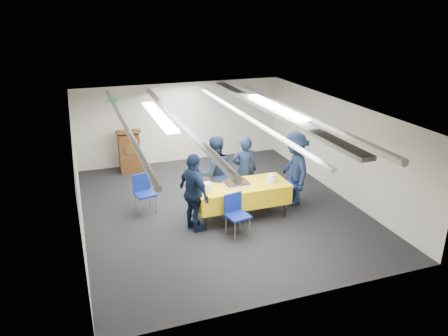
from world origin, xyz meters
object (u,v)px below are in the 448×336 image
(podium, at_px, (129,150))
(chair_near, at_px, (235,210))
(sailor_a, at_px, (244,170))
(sailor_c, at_px, (194,193))
(sheet_cake, at_px, (236,184))
(sailor_b, at_px, (215,174))
(chair_right, at_px, (292,181))
(sailor_d, at_px, (294,169))
(chair_left, at_px, (143,189))
(serving_table, at_px, (241,194))

(podium, xyz_separation_m, chair_near, (1.50, -4.29, -0.08))
(sailor_a, bearing_deg, podium, -38.54)
(sailor_c, bearing_deg, podium, -5.54)
(sheet_cake, height_order, sailor_a, sailor_a)
(sheet_cake, xyz_separation_m, sailor_c, (-0.99, -0.20, 0.01))
(sheet_cake, relative_size, sailor_b, 0.30)
(chair_near, height_order, sailor_b, sailor_b)
(podium, bearing_deg, sailor_c, -78.45)
(chair_right, distance_m, sailor_b, 1.85)
(chair_near, distance_m, sailor_b, 1.27)
(podium, distance_m, chair_near, 4.54)
(podium, relative_size, chair_near, 1.44)
(podium, xyz_separation_m, sailor_d, (3.29, -3.36, 0.25))
(chair_left, xyz_separation_m, sailor_d, (3.34, -0.73, 0.33))
(sailor_b, xyz_separation_m, sailor_d, (1.82, -0.29, -0.01))
(sailor_c, bearing_deg, sheet_cake, -95.63)
(sheet_cake, height_order, sailor_b, sailor_b)
(sailor_b, bearing_deg, chair_right, 169.60)
(sheet_cake, xyz_separation_m, chair_right, (1.50, 0.34, -0.28))
(podium, xyz_separation_m, chair_right, (3.27, -3.29, -0.08))
(sheet_cake, distance_m, podium, 4.05)
(sailor_b, height_order, sailor_c, sailor_b)
(sailor_a, distance_m, sailor_c, 1.73)
(sheet_cake, xyz_separation_m, sailor_b, (-0.30, 0.57, 0.05))
(sheet_cake, bearing_deg, sailor_c, -168.55)
(chair_near, relative_size, sailor_d, 0.51)
(sheet_cake, relative_size, sailor_a, 0.33)
(serving_table, height_order, chair_near, chair_near)
(sailor_d, bearing_deg, sailor_b, -92.18)
(chair_near, bearing_deg, sailor_c, 147.79)
(sheet_cake, distance_m, chair_near, 0.76)
(chair_near, xyz_separation_m, sailor_d, (1.79, 0.93, 0.33))
(serving_table, relative_size, chair_right, 2.35)
(chair_left, distance_m, sailor_a, 2.33)
(sailor_a, bearing_deg, chair_right, 173.28)
(sailor_c, bearing_deg, sailor_b, -58.77)
(sailor_a, bearing_deg, chair_near, 75.67)
(sailor_d, bearing_deg, chair_right, -158.54)
(serving_table, distance_m, chair_left, 2.18)
(serving_table, distance_m, sailor_c, 1.16)
(sailor_a, distance_m, sailor_b, 0.79)
(podium, bearing_deg, sailor_d, -45.56)
(serving_table, xyz_separation_m, sailor_b, (-0.42, 0.56, 0.31))
(chair_near, xyz_separation_m, sailor_c, (-0.72, 0.45, 0.30))
(serving_table, xyz_separation_m, chair_left, (-1.94, 0.99, -0.03))
(serving_table, bearing_deg, sailor_d, 10.66)
(serving_table, bearing_deg, sailor_c, -169.07)
(chair_left, xyz_separation_m, sailor_a, (2.30, -0.28, 0.27))
(sheet_cake, bearing_deg, sailor_d, 10.34)
(serving_table, xyz_separation_m, sheet_cake, (-0.12, -0.01, 0.25))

